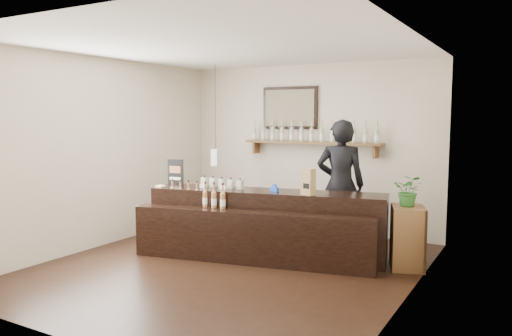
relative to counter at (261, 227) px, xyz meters
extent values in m
plane|color=black|center=(-0.15, -0.58, -0.43)|extent=(5.00, 5.00, 0.00)
plane|color=beige|center=(-0.15, 1.92, 0.97)|extent=(4.50, 0.00, 4.50)
plane|color=beige|center=(-0.15, -3.08, 0.97)|extent=(4.50, 0.00, 4.50)
plane|color=beige|center=(-2.40, -0.58, 0.97)|extent=(0.00, 5.00, 5.00)
plane|color=beige|center=(2.10, -0.58, 0.97)|extent=(0.00, 5.00, 5.00)
plane|color=white|center=(-0.15, -0.58, 2.37)|extent=(5.00, 5.00, 0.00)
cube|color=brown|center=(-0.05, 1.79, 1.07)|extent=(2.40, 0.25, 0.04)
cube|color=brown|center=(-1.13, 1.82, 0.95)|extent=(0.04, 0.20, 0.20)
cube|color=brown|center=(1.03, 1.82, 0.95)|extent=(0.04, 0.20, 0.20)
cube|color=black|center=(-0.50, 1.89, 1.65)|extent=(1.02, 0.04, 0.72)
cube|color=#493F2F|center=(-0.50, 1.87, 1.65)|extent=(0.92, 0.01, 0.62)
cube|color=white|center=(-1.45, 1.02, 0.82)|extent=(0.12, 0.12, 0.28)
cylinder|color=black|center=(-1.45, 1.02, 1.66)|extent=(0.01, 0.01, 1.41)
cylinder|color=#ACC0A1|center=(-1.15, 1.79, 1.19)|extent=(0.07, 0.07, 0.20)
cone|color=#ACC0A1|center=(-1.15, 1.79, 1.32)|extent=(0.07, 0.07, 0.05)
cylinder|color=#ACC0A1|center=(-1.15, 1.79, 1.38)|extent=(0.02, 0.02, 0.07)
cylinder|color=gold|center=(-1.15, 1.79, 1.43)|extent=(0.03, 0.03, 0.02)
cylinder|color=white|center=(-1.15, 1.79, 1.17)|extent=(0.07, 0.07, 0.09)
cylinder|color=#ACC0A1|center=(-0.96, 1.79, 1.19)|extent=(0.07, 0.07, 0.20)
cone|color=#ACC0A1|center=(-0.96, 1.79, 1.32)|extent=(0.07, 0.07, 0.05)
cylinder|color=#ACC0A1|center=(-0.96, 1.79, 1.38)|extent=(0.02, 0.02, 0.07)
cylinder|color=gold|center=(-0.96, 1.79, 1.43)|extent=(0.03, 0.03, 0.02)
cylinder|color=white|center=(-0.96, 1.79, 1.17)|extent=(0.07, 0.07, 0.09)
cylinder|color=#ACC0A1|center=(-0.78, 1.79, 1.19)|extent=(0.07, 0.07, 0.20)
cone|color=#ACC0A1|center=(-0.78, 1.79, 1.32)|extent=(0.07, 0.07, 0.05)
cylinder|color=#ACC0A1|center=(-0.78, 1.79, 1.38)|extent=(0.02, 0.02, 0.07)
cylinder|color=gold|center=(-0.78, 1.79, 1.43)|extent=(0.03, 0.03, 0.02)
cylinder|color=white|center=(-0.78, 1.79, 1.17)|extent=(0.07, 0.07, 0.09)
cylinder|color=#ACC0A1|center=(-0.60, 1.79, 1.19)|extent=(0.07, 0.07, 0.20)
cone|color=#ACC0A1|center=(-0.60, 1.79, 1.32)|extent=(0.07, 0.07, 0.05)
cylinder|color=#ACC0A1|center=(-0.60, 1.79, 1.38)|extent=(0.02, 0.02, 0.07)
cylinder|color=gold|center=(-0.60, 1.79, 1.43)|extent=(0.03, 0.03, 0.02)
cylinder|color=white|center=(-0.60, 1.79, 1.17)|extent=(0.07, 0.07, 0.09)
cylinder|color=#ACC0A1|center=(-0.41, 1.79, 1.19)|extent=(0.07, 0.07, 0.20)
cone|color=#ACC0A1|center=(-0.41, 1.79, 1.32)|extent=(0.07, 0.07, 0.05)
cylinder|color=#ACC0A1|center=(-0.41, 1.79, 1.38)|extent=(0.02, 0.02, 0.07)
cylinder|color=gold|center=(-0.41, 1.79, 1.43)|extent=(0.03, 0.03, 0.02)
cylinder|color=white|center=(-0.41, 1.79, 1.17)|extent=(0.07, 0.07, 0.09)
cylinder|color=#ACC0A1|center=(-0.23, 1.79, 1.19)|extent=(0.07, 0.07, 0.20)
cone|color=#ACC0A1|center=(-0.23, 1.79, 1.32)|extent=(0.07, 0.07, 0.05)
cylinder|color=#ACC0A1|center=(-0.23, 1.79, 1.38)|extent=(0.02, 0.02, 0.07)
cylinder|color=gold|center=(-0.23, 1.79, 1.43)|extent=(0.03, 0.03, 0.02)
cylinder|color=white|center=(-0.23, 1.79, 1.17)|extent=(0.07, 0.07, 0.09)
cylinder|color=#ACC0A1|center=(-0.05, 1.79, 1.19)|extent=(0.07, 0.07, 0.20)
cone|color=#ACC0A1|center=(-0.05, 1.79, 1.32)|extent=(0.07, 0.07, 0.05)
cylinder|color=#ACC0A1|center=(-0.05, 1.79, 1.38)|extent=(0.02, 0.02, 0.07)
cylinder|color=gold|center=(-0.05, 1.79, 1.43)|extent=(0.03, 0.03, 0.02)
cylinder|color=white|center=(-0.05, 1.79, 1.17)|extent=(0.07, 0.07, 0.09)
cylinder|color=#ACC0A1|center=(0.14, 1.79, 1.19)|extent=(0.07, 0.07, 0.20)
cone|color=#ACC0A1|center=(0.14, 1.79, 1.32)|extent=(0.07, 0.07, 0.05)
cylinder|color=#ACC0A1|center=(0.14, 1.79, 1.38)|extent=(0.02, 0.02, 0.07)
cylinder|color=gold|center=(0.14, 1.79, 1.43)|extent=(0.03, 0.03, 0.02)
cylinder|color=white|center=(0.14, 1.79, 1.17)|extent=(0.07, 0.07, 0.09)
cylinder|color=#ACC0A1|center=(0.32, 1.79, 1.19)|extent=(0.07, 0.07, 0.20)
cone|color=#ACC0A1|center=(0.32, 1.79, 1.32)|extent=(0.07, 0.07, 0.05)
cylinder|color=#ACC0A1|center=(0.32, 1.79, 1.38)|extent=(0.02, 0.02, 0.07)
cylinder|color=gold|center=(0.32, 1.79, 1.43)|extent=(0.03, 0.03, 0.02)
cylinder|color=white|center=(0.32, 1.79, 1.17)|extent=(0.07, 0.07, 0.09)
cylinder|color=#ACC0A1|center=(0.50, 1.79, 1.19)|extent=(0.07, 0.07, 0.20)
cone|color=#ACC0A1|center=(0.50, 1.79, 1.32)|extent=(0.07, 0.07, 0.05)
cylinder|color=#ACC0A1|center=(0.50, 1.79, 1.38)|extent=(0.02, 0.02, 0.07)
cylinder|color=gold|center=(0.50, 1.79, 1.43)|extent=(0.03, 0.03, 0.02)
cylinder|color=white|center=(0.50, 1.79, 1.17)|extent=(0.07, 0.07, 0.09)
cylinder|color=#ACC0A1|center=(0.69, 1.79, 1.19)|extent=(0.07, 0.07, 0.20)
cone|color=#ACC0A1|center=(0.69, 1.79, 1.32)|extent=(0.07, 0.07, 0.05)
cylinder|color=#ACC0A1|center=(0.69, 1.79, 1.38)|extent=(0.02, 0.02, 0.07)
cylinder|color=gold|center=(0.69, 1.79, 1.43)|extent=(0.03, 0.03, 0.02)
cylinder|color=white|center=(0.69, 1.79, 1.17)|extent=(0.07, 0.07, 0.09)
cylinder|color=#ACC0A1|center=(0.87, 1.79, 1.19)|extent=(0.07, 0.07, 0.20)
cone|color=#ACC0A1|center=(0.87, 1.79, 1.32)|extent=(0.07, 0.07, 0.05)
cylinder|color=#ACC0A1|center=(0.87, 1.79, 1.38)|extent=(0.02, 0.02, 0.07)
cylinder|color=gold|center=(0.87, 1.79, 1.43)|extent=(0.03, 0.03, 0.02)
cylinder|color=white|center=(0.87, 1.79, 1.17)|extent=(0.07, 0.07, 0.09)
cylinder|color=#ACC0A1|center=(1.05, 1.79, 1.19)|extent=(0.07, 0.07, 0.20)
cone|color=#ACC0A1|center=(1.05, 1.79, 1.32)|extent=(0.07, 0.07, 0.05)
cylinder|color=#ACC0A1|center=(1.05, 1.79, 1.38)|extent=(0.02, 0.02, 0.07)
cylinder|color=gold|center=(1.05, 1.79, 1.43)|extent=(0.03, 0.03, 0.02)
cylinder|color=white|center=(1.05, 1.79, 1.17)|extent=(0.07, 0.07, 0.09)
cube|color=black|center=(0.01, 0.12, 0.03)|extent=(3.32, 1.24, 0.91)
cube|color=black|center=(0.01, -0.31, -0.08)|extent=(3.26, 0.95, 0.69)
cube|color=white|center=(-0.91, -0.09, 0.51)|extent=(0.10, 0.04, 0.05)
cube|color=white|center=(-0.57, -0.09, 0.51)|extent=(0.10, 0.04, 0.05)
cube|color=#FFDE9B|center=(-1.51, -0.31, 0.32)|extent=(0.12, 0.12, 0.12)
cube|color=#FFDE9B|center=(-1.51, -0.31, 0.44)|extent=(0.12, 0.12, 0.12)
cube|color=#ACC0A1|center=(-1.00, 0.07, 0.55)|extent=(0.08, 0.08, 0.13)
cube|color=beige|center=(-1.00, 0.03, 0.55)|extent=(0.07, 0.00, 0.06)
cylinder|color=black|center=(-1.00, 0.07, 0.62)|extent=(0.02, 0.02, 0.03)
cube|color=#ACC0A1|center=(-0.85, 0.07, 0.55)|extent=(0.08, 0.08, 0.13)
cube|color=beige|center=(-0.85, 0.03, 0.55)|extent=(0.07, 0.00, 0.06)
cylinder|color=black|center=(-0.85, 0.07, 0.62)|extent=(0.02, 0.02, 0.03)
cube|color=#ACC0A1|center=(-0.69, 0.07, 0.55)|extent=(0.08, 0.08, 0.13)
cube|color=beige|center=(-0.69, 0.03, 0.55)|extent=(0.07, 0.00, 0.06)
cylinder|color=black|center=(-0.69, 0.07, 0.62)|extent=(0.02, 0.02, 0.03)
cube|color=#ACC0A1|center=(-0.54, 0.07, 0.55)|extent=(0.08, 0.08, 0.13)
cube|color=beige|center=(-0.54, 0.03, 0.55)|extent=(0.07, 0.00, 0.06)
cylinder|color=black|center=(-0.54, 0.07, 0.62)|extent=(0.02, 0.02, 0.03)
cube|color=#ACC0A1|center=(-0.39, 0.07, 0.55)|extent=(0.08, 0.08, 0.13)
cube|color=beige|center=(-0.39, 0.03, 0.55)|extent=(0.07, 0.00, 0.06)
cylinder|color=black|center=(-0.39, 0.07, 0.62)|extent=(0.02, 0.02, 0.03)
cylinder|color=#9E6135|center=(-1.29, -0.31, 0.36)|extent=(0.07, 0.07, 0.20)
cone|color=#9E6135|center=(-1.29, -0.31, 0.49)|extent=(0.07, 0.07, 0.05)
cylinder|color=#9E6135|center=(-1.29, -0.31, 0.55)|extent=(0.02, 0.02, 0.07)
cylinder|color=black|center=(-1.29, -0.31, 0.60)|extent=(0.03, 0.03, 0.02)
cylinder|color=white|center=(-1.29, -0.31, 0.34)|extent=(0.07, 0.07, 0.09)
cylinder|color=#9E6135|center=(-1.15, -0.31, 0.36)|extent=(0.07, 0.07, 0.20)
cone|color=#9E6135|center=(-1.15, -0.31, 0.49)|extent=(0.07, 0.07, 0.05)
cylinder|color=#9E6135|center=(-1.15, -0.31, 0.55)|extent=(0.02, 0.02, 0.07)
cylinder|color=black|center=(-1.15, -0.31, 0.60)|extent=(0.03, 0.03, 0.02)
cylinder|color=white|center=(-1.15, -0.31, 0.34)|extent=(0.07, 0.07, 0.09)
cylinder|color=#9E6135|center=(-1.00, -0.31, 0.36)|extent=(0.07, 0.07, 0.20)
cone|color=#9E6135|center=(-1.00, -0.31, 0.49)|extent=(0.07, 0.07, 0.05)
cylinder|color=#9E6135|center=(-1.00, -0.31, 0.55)|extent=(0.02, 0.02, 0.07)
cylinder|color=black|center=(-1.00, -0.31, 0.60)|extent=(0.03, 0.03, 0.02)
cylinder|color=white|center=(-1.00, -0.31, 0.34)|extent=(0.07, 0.07, 0.09)
cylinder|color=#9E6135|center=(-0.86, -0.31, 0.36)|extent=(0.07, 0.07, 0.20)
cone|color=#9E6135|center=(-0.86, -0.31, 0.49)|extent=(0.07, 0.07, 0.05)
cylinder|color=#9E6135|center=(-0.86, -0.31, 0.55)|extent=(0.02, 0.02, 0.07)
cylinder|color=black|center=(-0.86, -0.31, 0.60)|extent=(0.03, 0.03, 0.02)
cylinder|color=white|center=(-0.86, -0.31, 0.34)|extent=(0.07, 0.07, 0.09)
cylinder|color=#9E6135|center=(-0.71, -0.31, 0.36)|extent=(0.07, 0.07, 0.20)
cone|color=#9E6135|center=(-0.71, -0.31, 0.49)|extent=(0.07, 0.07, 0.05)
cylinder|color=#9E6135|center=(-0.71, -0.31, 0.55)|extent=(0.02, 0.02, 0.07)
cylinder|color=black|center=(-0.71, -0.31, 0.60)|extent=(0.03, 0.03, 0.02)
cylinder|color=white|center=(-0.71, -0.31, 0.34)|extent=(0.07, 0.07, 0.09)
cylinder|color=#9E6135|center=(-0.57, -0.31, 0.36)|extent=(0.07, 0.07, 0.20)
cone|color=#9E6135|center=(-0.57, -0.31, 0.49)|extent=(0.07, 0.07, 0.05)
cylinder|color=#9E6135|center=(-0.57, -0.31, 0.55)|extent=(0.02, 0.02, 0.07)
cylinder|color=black|center=(-0.57, -0.31, 0.60)|extent=(0.03, 0.03, 0.02)
cylinder|color=white|center=(-0.57, -0.31, 0.34)|extent=(0.07, 0.07, 0.09)
cylinder|color=#9E6135|center=(-0.43, -0.31, 0.36)|extent=(0.07, 0.07, 0.20)
cone|color=#9E6135|center=(-0.43, -0.31, 0.49)|extent=(0.07, 0.07, 0.05)
cylinder|color=#9E6135|center=(-0.43, -0.31, 0.55)|extent=(0.02, 0.02, 0.07)
cylinder|color=black|center=(-0.43, -0.31, 0.60)|extent=(0.03, 0.03, 0.02)
cylinder|color=white|center=(-0.43, -0.31, 0.34)|extent=(0.07, 0.07, 0.09)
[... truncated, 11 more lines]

